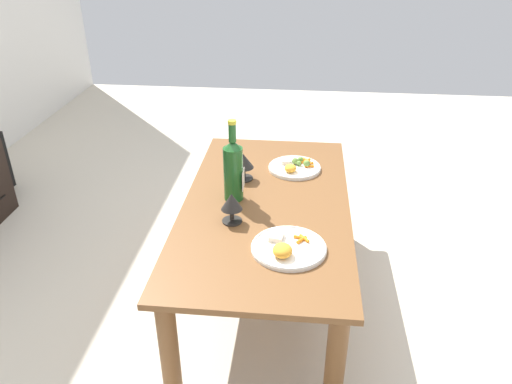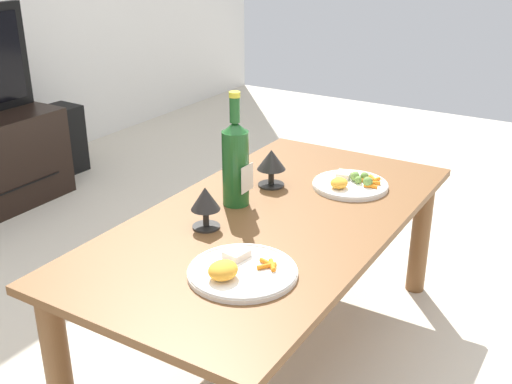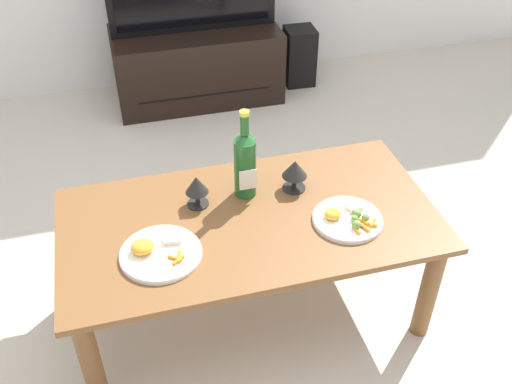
{
  "view_description": "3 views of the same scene",
  "coord_description": "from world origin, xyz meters",
  "px_view_note": "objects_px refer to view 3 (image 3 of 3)",
  "views": [
    {
      "loc": [
        -1.84,
        -0.14,
        1.56
      ],
      "look_at": [
        -0.01,
        0.04,
        0.54
      ],
      "focal_mm": 34.88,
      "sensor_mm": 36.0,
      "label": 1
    },
    {
      "loc": [
        -1.48,
        -0.85,
        1.29
      ],
      "look_at": [
        -0.02,
        0.04,
        0.57
      ],
      "focal_mm": 43.56,
      "sensor_mm": 36.0,
      "label": 2
    },
    {
      "loc": [
        -0.39,
        -1.56,
        1.87
      ],
      "look_at": [
        0.04,
        0.04,
        0.57
      ],
      "focal_mm": 40.77,
      "sensor_mm": 36.0,
      "label": 3
    }
  ],
  "objects_px": {
    "dinner_plate_right": "(348,218)",
    "goblet_left": "(197,186)",
    "goblet_right": "(295,170)",
    "floor_speaker": "(299,56)",
    "dinner_plate_left": "(159,252)",
    "dining_table": "(249,234)",
    "wine_bottle": "(245,162)",
    "tv_stand": "(197,64)"
  },
  "relations": [
    {
      "from": "floor_speaker",
      "to": "dinner_plate_left",
      "type": "xyz_separation_m",
      "value": [
        -1.17,
        -1.96,
        0.31
      ]
    },
    {
      "from": "wine_bottle",
      "to": "goblet_left",
      "type": "distance_m",
      "value": 0.2
    },
    {
      "from": "goblet_right",
      "to": "wine_bottle",
      "type": "bearing_deg",
      "value": 174.24
    },
    {
      "from": "dining_table",
      "to": "dinner_plate_right",
      "type": "height_order",
      "value": "dinner_plate_right"
    },
    {
      "from": "dinner_plate_right",
      "to": "wine_bottle",
      "type": "bearing_deg",
      "value": 141.07
    },
    {
      "from": "goblet_left",
      "to": "dinner_plate_right",
      "type": "distance_m",
      "value": 0.56
    },
    {
      "from": "floor_speaker",
      "to": "goblet_left",
      "type": "bearing_deg",
      "value": -117.39
    },
    {
      "from": "dining_table",
      "to": "goblet_right",
      "type": "height_order",
      "value": "goblet_right"
    },
    {
      "from": "dining_table",
      "to": "wine_bottle",
      "type": "distance_m",
      "value": 0.27
    },
    {
      "from": "floor_speaker",
      "to": "goblet_right",
      "type": "bearing_deg",
      "value": -107.09
    },
    {
      "from": "floor_speaker",
      "to": "dinner_plate_left",
      "type": "relative_size",
      "value": 1.37
    },
    {
      "from": "tv_stand",
      "to": "wine_bottle",
      "type": "distance_m",
      "value": 1.74
    },
    {
      "from": "dinner_plate_right",
      "to": "dinner_plate_left",
      "type": "bearing_deg",
      "value": 179.66
    },
    {
      "from": "goblet_right",
      "to": "dinner_plate_left",
      "type": "xyz_separation_m",
      "value": [
        -0.55,
        -0.23,
        -0.07
      ]
    },
    {
      "from": "dining_table",
      "to": "wine_bottle",
      "type": "bearing_deg",
      "value": 81.02
    },
    {
      "from": "tv_stand",
      "to": "dinner_plate_right",
      "type": "distance_m",
      "value": 1.97
    },
    {
      "from": "goblet_left",
      "to": "dinner_plate_right",
      "type": "bearing_deg",
      "value": -25.05
    },
    {
      "from": "goblet_right",
      "to": "dinner_plate_right",
      "type": "distance_m",
      "value": 0.28
    },
    {
      "from": "goblet_left",
      "to": "tv_stand",
      "type": "bearing_deg",
      "value": 80.14
    },
    {
      "from": "dinner_plate_right",
      "to": "goblet_right",
      "type": "bearing_deg",
      "value": 118.23
    },
    {
      "from": "tv_stand",
      "to": "floor_speaker",
      "type": "xyz_separation_m",
      "value": [
        0.69,
        0.02,
        -0.04
      ]
    },
    {
      "from": "goblet_right",
      "to": "dinner_plate_left",
      "type": "distance_m",
      "value": 0.6
    },
    {
      "from": "tv_stand",
      "to": "dinner_plate_left",
      "type": "xyz_separation_m",
      "value": [
        -0.47,
        -1.94,
        0.27
      ]
    },
    {
      "from": "dining_table",
      "to": "goblet_left",
      "type": "bearing_deg",
      "value": 143.08
    },
    {
      "from": "tv_stand",
      "to": "goblet_left",
      "type": "relative_size",
      "value": 8.13
    },
    {
      "from": "floor_speaker",
      "to": "dinner_plate_left",
      "type": "distance_m",
      "value": 2.3
    },
    {
      "from": "goblet_left",
      "to": "goblet_right",
      "type": "bearing_deg",
      "value": -0.0
    },
    {
      "from": "wine_bottle",
      "to": "goblet_right",
      "type": "distance_m",
      "value": 0.2
    },
    {
      "from": "goblet_left",
      "to": "goblet_right",
      "type": "height_order",
      "value": "goblet_right"
    },
    {
      "from": "tv_stand",
      "to": "floor_speaker",
      "type": "height_order",
      "value": "tv_stand"
    },
    {
      "from": "dinner_plate_left",
      "to": "wine_bottle",
      "type": "bearing_deg",
      "value": 34.44
    },
    {
      "from": "wine_bottle",
      "to": "goblet_left",
      "type": "relative_size",
      "value": 2.84
    },
    {
      "from": "floor_speaker",
      "to": "dinner_plate_right",
      "type": "bearing_deg",
      "value": -101.46
    },
    {
      "from": "goblet_right",
      "to": "dining_table",
      "type": "bearing_deg",
      "value": -149.46
    },
    {
      "from": "wine_bottle",
      "to": "dinner_plate_right",
      "type": "relative_size",
      "value": 1.42
    },
    {
      "from": "dining_table",
      "to": "dinner_plate_left",
      "type": "relative_size",
      "value": 4.9
    },
    {
      "from": "wine_bottle",
      "to": "tv_stand",
      "type": "bearing_deg",
      "value": 86.34
    },
    {
      "from": "dinner_plate_left",
      "to": "floor_speaker",
      "type": "bearing_deg",
      "value": 59.18
    },
    {
      "from": "goblet_left",
      "to": "dining_table",
      "type": "bearing_deg",
      "value": -36.92
    },
    {
      "from": "tv_stand",
      "to": "goblet_right",
      "type": "height_order",
      "value": "goblet_right"
    },
    {
      "from": "dinner_plate_right",
      "to": "goblet_left",
      "type": "bearing_deg",
      "value": 154.95
    },
    {
      "from": "dining_table",
      "to": "goblet_right",
      "type": "xyz_separation_m",
      "value": [
        0.21,
        0.12,
        0.17
      ]
    }
  ]
}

